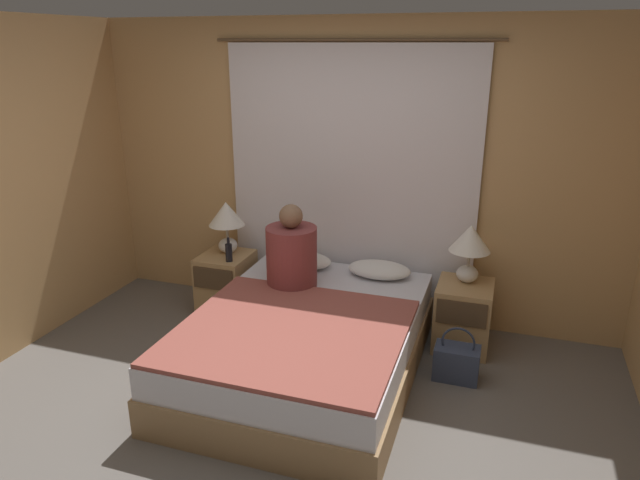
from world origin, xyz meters
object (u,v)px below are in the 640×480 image
at_px(person_left_in_bed, 292,254).
at_px(nightstand_right, 463,316).
at_px(pillow_left, 302,260).
at_px(bed, 306,344).
at_px(nightstand_left, 226,283).
at_px(lamp_left, 226,219).
at_px(beer_bottle_on_left_stand, 229,252).
at_px(pillow_right, 379,270).
at_px(handbag_on_floor, 456,362).
at_px(lamp_right, 470,244).

bearing_deg(person_left_in_bed, nightstand_right, 13.71).
bearing_deg(pillow_left, bed, -67.90).
distance_m(nightstand_left, nightstand_right, 2.06).
bearing_deg(nightstand_right, pillow_left, 177.03).
relative_size(bed, lamp_left, 4.45).
bearing_deg(beer_bottle_on_left_stand, pillow_right, 8.65).
height_order(lamp_left, pillow_right, lamp_left).
bearing_deg(handbag_on_floor, person_left_in_bed, 172.78).
height_order(bed, lamp_left, lamp_left).
height_order(pillow_right, person_left_in_bed, person_left_in_bed).
height_order(person_left_in_bed, beer_bottle_on_left_stand, person_left_in_bed).
height_order(nightstand_right, lamp_left, lamp_left).
xyz_separation_m(bed, beer_bottle_on_left_stand, (-0.93, 0.64, 0.37)).
bearing_deg(pillow_right, nightstand_right, -5.84).
bearing_deg(nightstand_left, lamp_left, 90.00).
xyz_separation_m(person_left_in_bed, beer_bottle_on_left_stand, (-0.65, 0.20, -0.13)).
xyz_separation_m(pillow_left, pillow_right, (0.67, 0.00, 0.00)).
distance_m(person_left_in_bed, handbag_on_floor, 1.46).
bearing_deg(pillow_left, pillow_right, 0.00).
height_order(lamp_right, person_left_in_bed, person_left_in_bed).
bearing_deg(nightstand_right, bed, -143.70).
height_order(lamp_left, handbag_on_floor, lamp_left).
xyz_separation_m(lamp_right, pillow_right, (-0.70, 0.00, -0.30)).
bearing_deg(person_left_in_bed, bed, -57.89).
xyz_separation_m(nightstand_left, lamp_right, (2.06, 0.07, 0.58)).
bearing_deg(nightstand_left, beer_bottle_on_left_stand, -48.71).
relative_size(nightstand_left, person_left_in_bed, 0.80).
bearing_deg(handbag_on_floor, beer_bottle_on_left_stand, 169.49).
relative_size(bed, nightstand_right, 3.91).
bearing_deg(person_left_in_bed, handbag_on_floor, -7.22).
xyz_separation_m(lamp_right, beer_bottle_on_left_stand, (-1.96, -0.19, -0.23)).
distance_m(nightstand_right, lamp_right, 0.58).
distance_m(bed, pillow_left, 0.95).
relative_size(nightstand_right, beer_bottle_on_left_stand, 2.47).
xyz_separation_m(bed, nightstand_left, (-1.03, 0.76, 0.03)).
height_order(pillow_right, beer_bottle_on_left_stand, beer_bottle_on_left_stand).
distance_m(bed, person_left_in_bed, 0.72).
bearing_deg(pillow_left, nightstand_left, -174.16).
relative_size(bed, beer_bottle_on_left_stand, 9.66).
relative_size(nightstand_right, pillow_left, 1.03).
bearing_deg(nightstand_right, lamp_right, 90.00).
bearing_deg(lamp_right, nightstand_right, -90.00).
bearing_deg(lamp_left, lamp_right, 0.00).
bearing_deg(lamp_right, handbag_on_floor, -89.01).
bearing_deg(person_left_in_bed, lamp_left, 152.83).
distance_m(lamp_right, beer_bottle_on_left_stand, 1.98).
bearing_deg(handbag_on_floor, bed, -165.35).
height_order(pillow_left, handbag_on_floor, pillow_left).
distance_m(nightstand_right, beer_bottle_on_left_stand, 1.99).
distance_m(pillow_left, beer_bottle_on_left_stand, 0.62).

